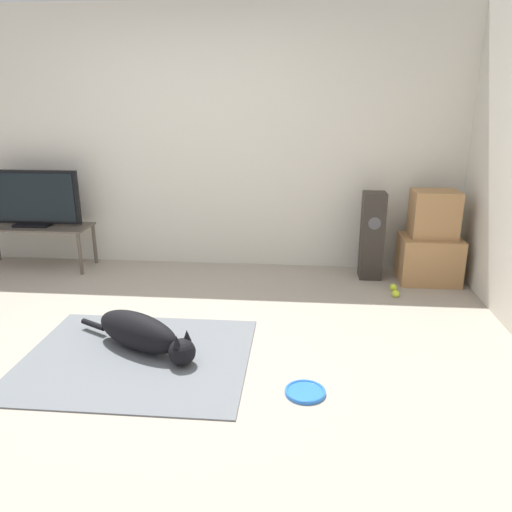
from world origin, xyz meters
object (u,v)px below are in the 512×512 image
object	(u,v)px
cardboard_box_lower	(429,259)
tv_stand	(34,230)
cardboard_box_upper	(434,214)
dog	(143,334)
tennis_ball_by_boxes	(367,275)
floor_speaker	(372,236)
tv	(30,199)
frisbee	(305,392)
tennis_ball_loose_on_carpet	(396,294)
tennis_ball_near_speaker	(393,287)

from	to	relation	value
cardboard_box_lower	tv_stand	distance (m)	3.94
tv_stand	cardboard_box_upper	bearing A→B (deg)	-0.69
dog	tennis_ball_by_boxes	bearing A→B (deg)	43.34
cardboard_box_lower	floor_speaker	distance (m)	0.58
floor_speaker	tv	xyz separation A→B (m)	(-3.40, 0.01, 0.30)
frisbee	floor_speaker	world-z (taller)	floor_speaker
cardboard_box_lower	tv_stand	size ratio (longest dim) A/B	0.48
frisbee	cardboard_box_upper	size ratio (longest dim) A/B	0.56
tennis_ball_by_boxes	tennis_ball_loose_on_carpet	size ratio (longest dim) A/B	1.00
tv	floor_speaker	bearing A→B (deg)	-0.22
dog	frisbee	xyz separation A→B (m)	(1.12, -0.42, -0.13)
tennis_ball_near_speaker	tv	bearing A→B (deg)	174.21
tv_stand	tennis_ball_by_boxes	world-z (taller)	tv_stand
cardboard_box_lower	tennis_ball_near_speaker	bearing A→B (deg)	-141.34
tv_stand	tv	bearing A→B (deg)	90.00
floor_speaker	tennis_ball_near_speaker	xyz separation A→B (m)	(0.17, -0.35, -0.39)
dog	tv	distance (m)	2.43
tennis_ball_by_boxes	floor_speaker	bearing A→B (deg)	59.26
dog	cardboard_box_lower	bearing A→B (deg)	35.25
frisbee	tennis_ball_loose_on_carpet	distance (m)	1.78
tv_stand	tennis_ball_near_speaker	bearing A→B (deg)	-5.75
cardboard_box_lower	tennis_ball_near_speaker	xyz separation A→B (m)	(-0.37, -0.29, -0.18)
tennis_ball_by_boxes	tennis_ball_loose_on_carpet	world-z (taller)	same
tv_stand	tennis_ball_by_boxes	size ratio (longest dim) A/B	17.35
cardboard_box_upper	cardboard_box_lower	bearing A→B (deg)	-114.10
tv	dog	bearing A→B (deg)	-45.79
tv_stand	tennis_ball_loose_on_carpet	xyz separation A→B (m)	(3.56, -0.51, -0.36)
floor_speaker	tennis_ball_loose_on_carpet	world-z (taller)	floor_speaker
tv_stand	floor_speaker	bearing A→B (deg)	-0.18
frisbee	tennis_ball_near_speaker	world-z (taller)	tennis_ball_near_speaker
floor_speaker	tv_stand	size ratio (longest dim) A/B	0.74
tennis_ball_loose_on_carpet	dog	bearing A→B (deg)	-148.61
cardboard_box_lower	tennis_ball_loose_on_carpet	distance (m)	0.61
frisbee	tv_stand	bearing A→B (deg)	142.68
cardboard_box_lower	floor_speaker	world-z (taller)	floor_speaker
frisbee	tennis_ball_loose_on_carpet	xyz separation A→B (m)	(0.80, 1.59, 0.02)
cardboard_box_lower	floor_speaker	bearing A→B (deg)	174.07
floor_speaker	cardboard_box_upper	bearing A→B (deg)	-3.85
dog	tennis_ball_near_speaker	size ratio (longest dim) A/B	14.76
dog	tennis_ball_near_speaker	bearing A→B (deg)	34.57
cardboard_box_upper	tv_stand	world-z (taller)	cardboard_box_upper
cardboard_box_lower	tv	bearing A→B (deg)	178.99
frisbee	cardboard_box_lower	world-z (taller)	cardboard_box_lower
floor_speaker	tennis_ball_near_speaker	distance (m)	0.55
tennis_ball_loose_on_carpet	tv	bearing A→B (deg)	171.75
tennis_ball_near_speaker	tennis_ball_loose_on_carpet	size ratio (longest dim) A/B	1.00
frisbee	dog	bearing A→B (deg)	159.48
dog	cardboard_box_lower	distance (m)	2.81
dog	tv	world-z (taller)	tv
floor_speaker	tennis_ball_by_boxes	size ratio (longest dim) A/B	12.78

